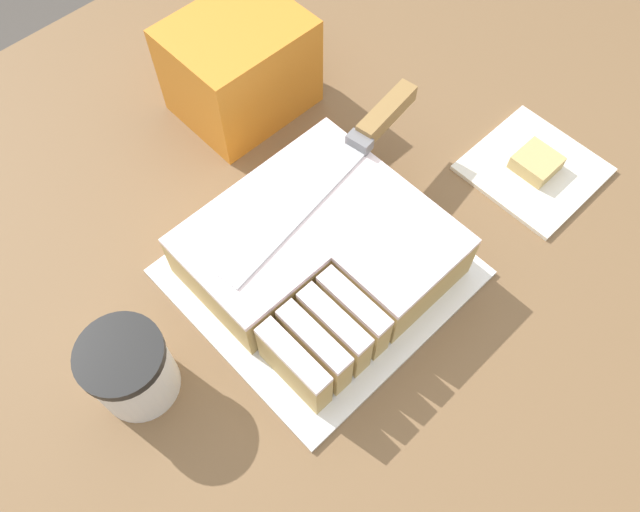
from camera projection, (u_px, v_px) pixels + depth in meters
name	position (u px, v px, depth m)	size (l,w,h in m)	color
ground_plane	(318.00, 436.00, 1.55)	(8.00, 8.00, 0.00)	#4C4742
countertop	(317.00, 374.00, 1.15)	(1.40, 1.10, 0.93)	brown
cake_board	(320.00, 272.00, 0.72)	(0.29, 0.28, 0.01)	white
cake	(320.00, 252.00, 0.69)	(0.25, 0.24, 0.07)	tan
knife	(363.00, 139.00, 0.71)	(0.33, 0.07, 0.02)	silver
coffee_cup	(131.00, 371.00, 0.61)	(0.09, 0.09, 0.09)	white
paper_napkin	(533.00, 169.00, 0.79)	(0.15, 0.15, 0.01)	white
brownie	(536.00, 163.00, 0.78)	(0.05, 0.05, 0.02)	tan
storage_box	(240.00, 67.00, 0.79)	(0.16, 0.14, 0.13)	orange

